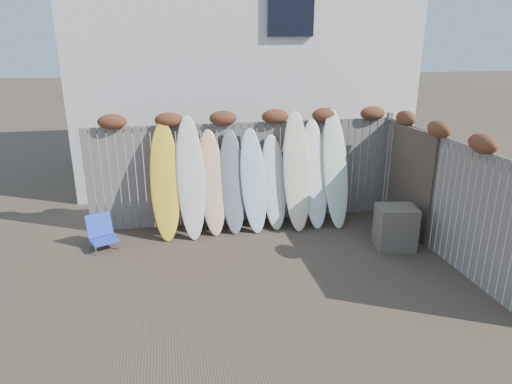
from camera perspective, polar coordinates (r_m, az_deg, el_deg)
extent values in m
plane|color=#493A2D|center=(7.21, 1.88, -10.59)|extent=(80.00, 80.00, 0.00)
cube|color=slate|center=(9.00, -1.48, 2.41)|extent=(6.00, 0.10, 2.00)
cube|color=slate|center=(9.92, 15.89, 3.54)|extent=(0.10, 0.10, 2.10)
ellipsoid|color=brown|center=(8.65, -17.53, 8.36)|extent=(0.52, 0.28, 0.28)
ellipsoid|color=brown|center=(8.60, -10.84, 8.83)|extent=(0.52, 0.28, 0.28)
ellipsoid|color=brown|center=(8.66, -4.14, 9.19)|extent=(0.52, 0.28, 0.28)
ellipsoid|color=brown|center=(8.84, 2.40, 9.41)|extent=(0.52, 0.28, 0.28)
ellipsoid|color=brown|center=(9.12, 8.60, 9.51)|extent=(0.52, 0.28, 0.28)
ellipsoid|color=brown|center=(9.50, 14.38, 9.51)|extent=(0.52, 0.28, 0.28)
cube|color=slate|center=(8.13, 22.70, -0.91)|extent=(0.10, 4.40, 2.00)
ellipsoid|color=brown|center=(7.28, 26.49, 5.43)|extent=(0.28, 0.56, 0.28)
ellipsoid|color=brown|center=(8.16, 21.91, 7.30)|extent=(0.28, 0.56, 0.28)
ellipsoid|color=brown|center=(9.09, 18.22, 8.76)|extent=(0.28, 0.56, 0.28)
cube|color=silver|center=(12.78, -2.50, 16.35)|extent=(8.00, 5.00, 6.00)
cube|color=black|center=(10.46, 4.41, 22.36)|extent=(1.00, 0.12, 1.30)
cube|color=blue|center=(8.46, -18.45, -5.75)|extent=(0.56, 0.53, 0.03)
cube|color=blue|center=(8.56, -19.02, -3.90)|extent=(0.46, 0.30, 0.41)
cylinder|color=#ADAEB5|center=(8.30, -19.38, -6.96)|extent=(0.03, 0.03, 0.17)
cylinder|color=#A1A1A8|center=(8.59, -20.01, -6.14)|extent=(0.03, 0.03, 0.17)
cylinder|color=#B9BAC1|center=(8.40, -16.74, -6.37)|extent=(0.03, 0.03, 0.17)
cylinder|color=#BBBCC3|center=(8.69, -17.45, -5.58)|extent=(0.03, 0.03, 0.17)
cube|color=brown|center=(8.38, 17.03, -4.23)|extent=(0.74, 0.65, 0.76)
cube|color=#4D3F2F|center=(8.91, 18.66, 1.20)|extent=(0.16, 1.33, 1.99)
ellipsoid|color=yellow|center=(8.44, -11.30, 1.27)|extent=(0.56, 0.76, 2.10)
ellipsoid|color=beige|center=(8.42, -8.17, 1.76)|extent=(0.52, 0.78, 2.20)
ellipsoid|color=#F2D892|center=(8.56, -5.53, 1.19)|extent=(0.54, 0.72, 1.93)
ellipsoid|color=slate|center=(8.60, -2.95, 1.29)|extent=(0.48, 0.68, 1.91)
ellipsoid|color=#A8C5DD|center=(8.63, -0.31, 1.43)|extent=(0.54, 0.72, 1.93)
ellipsoid|color=silver|center=(8.79, 2.24, 1.24)|extent=(0.50, 0.65, 1.78)
ellipsoid|color=beige|center=(8.76, 5.13, 2.61)|extent=(0.57, 0.81, 2.22)
ellipsoid|color=white|center=(8.91, 7.35, 2.25)|extent=(0.51, 0.73, 2.05)
ellipsoid|color=silver|center=(8.99, 9.91, 2.87)|extent=(0.50, 0.79, 2.23)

